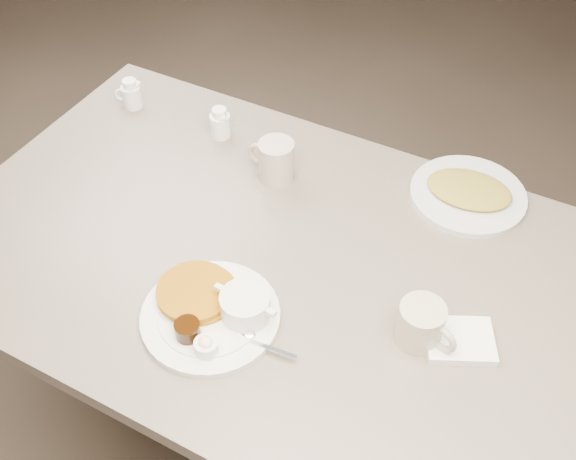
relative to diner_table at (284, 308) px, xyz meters
The scene contains 8 objects.
diner_table is the anchor object (origin of this frame).
main_plate 0.28m from the diner_table, 103.56° to the right, with size 0.34×0.28×0.07m.
coffee_mug_near 0.39m from the diner_table, 10.17° to the right, with size 0.13×0.11×0.09m.
napkin 0.43m from the diner_table, ahead, with size 0.16×0.15×0.02m.
coffee_mug_far 0.34m from the diner_table, 122.38° to the left, with size 0.12×0.09×0.10m.
creamer_left 0.71m from the diner_table, 154.50° to the left, with size 0.07×0.06×0.08m.
creamer_right 0.49m from the diner_table, 138.88° to the left, with size 0.07×0.06×0.08m.
hash_plate 0.50m from the diner_table, 51.99° to the left, with size 0.29×0.29×0.04m.
Camera 1 is at (0.45, -0.83, 1.82)m, focal length 42.12 mm.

